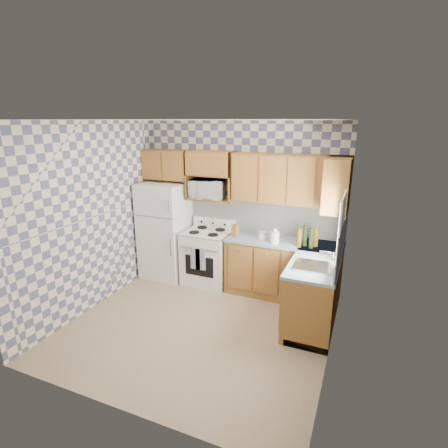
{
  "coord_description": "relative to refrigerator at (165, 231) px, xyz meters",
  "views": [
    {
      "loc": [
        1.92,
        -3.74,
        2.69
      ],
      "look_at": [
        0.05,
        0.75,
        1.25
      ],
      "focal_mm": 28.0,
      "sensor_mm": 36.0,
      "label": 1
    }
  ],
  "objects": [
    {
      "name": "right_wall",
      "position": [
        2.97,
        -1.25,
        0.51
      ],
      "size": [
        0.02,
        3.2,
        2.7
      ],
      "primitive_type": "cube",
      "color": "#4F5678",
      "rests_on": "ground"
    },
    {
      "name": "stove_body",
      "position": [
        0.8,
        0.03,
        -0.39
      ],
      "size": [
        0.76,
        0.65,
        0.9
      ],
      "primitive_type": "cube",
      "color": "white",
      "rests_on": "floor"
    },
    {
      "name": "bottle_2",
      "position": [
        2.58,
        -0.01,
        0.22
      ],
      "size": [
        0.07,
        0.07,
        0.27
      ],
      "primitive_type": "cylinder",
      "color": "brown",
      "rests_on": "countertop_back"
    },
    {
      "name": "microwave_shelf",
      "position": [
        0.8,
        0.19,
        0.6
      ],
      "size": [
        0.8,
        0.33,
        0.03
      ],
      "primitive_type": "cube",
      "color": "brown",
      "rests_on": "back_wall"
    },
    {
      "name": "knife_block",
      "position": [
        1.32,
        -0.04,
        0.18
      ],
      "size": [
        0.1,
        0.1,
        0.2
      ],
      "primitive_type": "cube",
      "rotation": [
        0.0,
        0.0,
        -0.14
      ],
      "color": "brown",
      "rests_on": "countertop_back"
    },
    {
      "name": "microwave",
      "position": [
        0.76,
        0.17,
        0.77
      ],
      "size": [
        0.62,
        0.46,
        0.31
      ],
      "primitive_type": "imported",
      "rotation": [
        0.0,
        0.0,
        0.15
      ],
      "color": "white",
      "rests_on": "microwave_shelf"
    },
    {
      "name": "bottle_3",
      "position": [
        2.36,
        -0.13,
        0.21
      ],
      "size": [
        0.07,
        0.07,
        0.25
      ],
      "primitive_type": "cylinder",
      "color": "brown",
      "rests_on": "countertop_back"
    },
    {
      "name": "bottle_1",
      "position": [
        2.53,
        -0.11,
        0.23
      ],
      "size": [
        0.07,
        0.07,
        0.3
      ],
      "primitive_type": "cylinder",
      "color": "black",
      "rests_on": "countertop_back"
    },
    {
      "name": "food_containers",
      "position": [
        1.76,
        0.03,
        0.13
      ],
      "size": [
        0.16,
        0.16,
        0.11
      ],
      "primitive_type": null,
      "color": "silver",
      "rests_on": "countertop_back"
    },
    {
      "name": "upper_cabinets_right",
      "position": [
        2.81,
        0.0,
        1.01
      ],
      "size": [
        0.33,
        0.7,
        0.74
      ],
      "primitive_type": "cube",
      "color": "brown",
      "rests_on": "right_wall"
    },
    {
      "name": "base_cabinets_back",
      "position": [
        2.1,
        0.05,
        -0.4
      ],
      "size": [
        1.75,
        0.6,
        0.88
      ],
      "primitive_type": "cube",
      "color": "brown",
      "rests_on": "floor"
    },
    {
      "name": "back_wall",
      "position": [
        1.27,
        0.35,
        0.51
      ],
      "size": [
        3.4,
        0.02,
        2.7
      ],
      "primitive_type": "cube",
      "color": "#4F5678",
      "rests_on": "ground"
    },
    {
      "name": "window",
      "position": [
        2.96,
        -0.8,
        0.61
      ],
      "size": [
        0.02,
        0.66,
        0.86
      ],
      "primitive_type": "cube",
      "color": "white",
      "rests_on": "right_wall"
    },
    {
      "name": "backsplash_back",
      "position": [
        1.68,
        0.34,
        0.36
      ],
      "size": [
        2.6,
        0.02,
        0.56
      ],
      "primitive_type": "cube",
      "color": "silver",
      "rests_on": "back_wall"
    },
    {
      "name": "base_cabinets_right",
      "position": [
        2.67,
        -0.45,
        -0.4
      ],
      "size": [
        0.6,
        1.6,
        0.88
      ],
      "primitive_type": "cube",
      "color": "brown",
      "rests_on": "floor"
    },
    {
      "name": "countertop_back",
      "position": [
        2.1,
        0.05,
        0.06
      ],
      "size": [
        1.77,
        0.63,
        0.04
      ],
      "primitive_type": "cube",
      "color": "slate",
      "rests_on": "base_cabinets_back"
    },
    {
      "name": "cooktop",
      "position": [
        0.8,
        0.03,
        0.07
      ],
      "size": [
        0.76,
        0.65,
        0.02
      ],
      "primitive_type": "cube",
      "color": "silver",
      "rests_on": "stove_body"
    },
    {
      "name": "backsplash_right",
      "position": [
        2.96,
        -0.45,
        0.36
      ],
      "size": [
        0.02,
        1.6,
        0.56
      ],
      "primitive_type": "cube",
      "color": "silver",
      "rests_on": "right_wall"
    },
    {
      "name": "floor",
      "position": [
        1.27,
        -1.25,
        -0.84
      ],
      "size": [
        3.4,
        3.4,
        0.0
      ],
      "primitive_type": "plane",
      "color": "#917759",
      "rests_on": "ground"
    },
    {
      "name": "electric_kettle",
      "position": [
        1.99,
        -0.1,
        0.17
      ],
      "size": [
        0.14,
        0.14,
        0.17
      ],
      "primitive_type": "cylinder",
      "color": "white",
      "rests_on": "countertop_back"
    },
    {
      "name": "countertop_right",
      "position": [
        2.67,
        -0.45,
        0.06
      ],
      "size": [
        0.63,
        1.6,
        0.04
      ],
      "primitive_type": "cube",
      "color": "slate",
      "rests_on": "base_cabinets_right"
    },
    {
      "name": "dish_towel_left",
      "position": [
        0.75,
        -0.32,
        -0.29
      ],
      "size": [
        0.17,
        0.02,
        0.36
      ],
      "primitive_type": "cube",
      "color": "navy",
      "rests_on": "stove_body"
    },
    {
      "name": "bottle_0",
      "position": [
        2.43,
        -0.05,
        0.24
      ],
      "size": [
        0.07,
        0.07,
        0.32
      ],
      "primitive_type": "cylinder",
      "color": "black",
      "rests_on": "countertop_back"
    },
    {
      "name": "soap_bottle",
      "position": [
        2.89,
        -0.95,
        0.17
      ],
      "size": [
        0.06,
        0.06,
        0.17
      ],
      "primitive_type": "cylinder",
      "color": "silver",
      "rests_on": "countertop_right"
    },
    {
      "name": "backguard",
      "position": [
        0.8,
        0.3,
        0.16
      ],
      "size": [
        0.76,
        0.08,
        0.17
      ],
      "primitive_type": "cube",
      "color": "white",
      "rests_on": "cooktop"
    },
    {
      "name": "upper_cabinets_back",
      "position": [
        2.1,
        0.19,
        1.01
      ],
      "size": [
        1.75,
        0.33,
        0.74
      ],
      "primitive_type": "cube",
      "color": "brown",
      "rests_on": "back_wall"
    },
    {
      "name": "refrigerator",
      "position": [
        0.0,
        0.0,
        0.0
      ],
      "size": [
        0.75,
        0.7,
        1.68
      ],
      "primitive_type": "cube",
      "color": "white",
      "rests_on": "floor"
    },
    {
      "name": "sink",
      "position": [
        2.67,
        -0.8,
        0.09
      ],
      "size": [
        0.48,
        0.4,
        0.03
      ],
      "primitive_type": "cube",
      "color": "#B7B7BC",
      "rests_on": "countertop_right"
    },
    {
      "name": "upper_cabinets_fridge",
      "position": [
        -0.02,
        0.19,
        1.13
      ],
      "size": [
        0.82,
        0.33,
        0.5
      ],
      "primitive_type": "cube",
      "color": "brown",
      "rests_on": "back_wall"
    },
    {
      "name": "dish_towel_right",
      "position": [
        0.84,
        -0.32,
        -0.29
      ],
      "size": [
        0.17,
        0.02,
        0.36
      ],
      "primitive_type": "cube",
      "color": "navy",
      "rests_on": "stove_body"
    }
  ]
}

